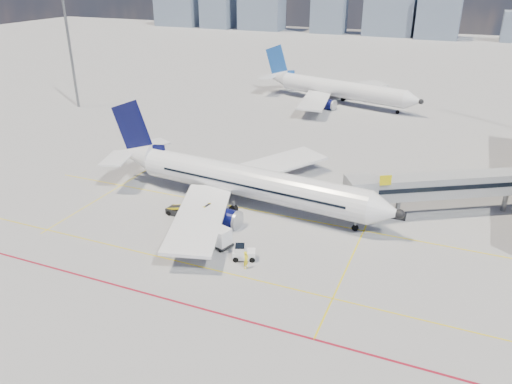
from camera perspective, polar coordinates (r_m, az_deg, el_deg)
ground at (r=56.24m, az=-3.60°, el=-5.41°), size 420.00×420.00×0.00m
apron_markings at (r=53.51m, az=-6.02°, el=-7.19°), size 90.00×35.12×0.01m
jet_bridge at (r=65.13m, az=22.29°, el=0.69°), size 23.55×15.78×6.30m
floodlight_mast_nw at (r=114.58m, az=-20.58°, el=15.73°), size 3.20×0.61×25.45m
distant_skyline at (r=238.31m, az=12.67°, el=20.07°), size 254.57×15.67×31.87m
main_aircraft at (r=63.12m, az=-1.99°, el=1.35°), size 40.93×35.61×11.96m
second_aircraft at (r=114.29m, az=9.07°, el=11.60°), size 38.77×33.21×11.53m
baggage_tug at (r=52.16m, az=-1.51°, el=-6.94°), size 2.68×2.17×1.64m
cargo_dolly at (r=54.70m, az=-4.80°, el=-4.87°), size 4.48×2.93×2.26m
belt_loader at (r=61.38m, az=-8.25°, el=-2.25°), size 6.23×2.23×2.50m
ramp_worker at (r=50.65m, az=-1.15°, el=-7.76°), size 0.53×0.74×1.91m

